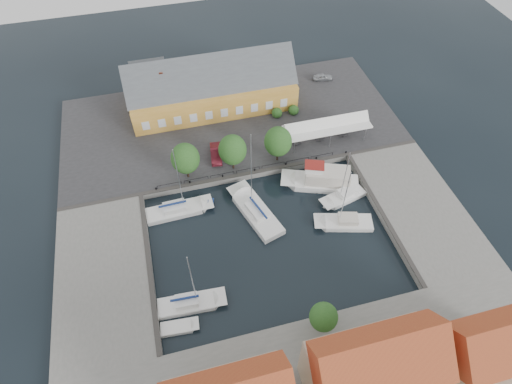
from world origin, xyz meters
TOP-DOWN VIEW (x-y plane):
  - ground at (0.00, 0.00)m, footprint 140.00×140.00m
  - north_quay at (0.00, 23.00)m, footprint 56.00×26.00m
  - west_quay at (-22.00, -2.00)m, footprint 12.00×24.00m
  - east_quay at (22.00, -2.00)m, footprint 12.00×24.00m
  - south_bank at (0.00, -21.00)m, footprint 56.00×14.00m
  - quay_edge_fittings at (0.02, 4.75)m, footprint 56.00×24.72m
  - warehouse at (-2.60, 28.36)m, footprint 28.56×14.00m
  - tent_canopy at (14.00, 14.50)m, footprint 14.00×4.00m
  - quay_trees at (-2.00, 12.00)m, footprint 18.20×4.20m
  - car_silver at (19.39, 30.19)m, footprint 3.89×2.07m
  - car_red at (-4.11, 15.03)m, footprint 2.19×4.86m
  - center_sailboat at (-0.75, 3.26)m, footprint 6.31×11.41m
  - trawler at (10.42, 6.04)m, footprint 12.06×7.33m
  - east_boat_a at (12.49, 2.73)m, footprint 7.43×4.08m
  - east_boat_b at (10.84, -1.70)m, footprint 8.57×4.76m
  - west_boat_a at (-11.47, 6.49)m, footprint 9.83×3.10m
  - west_boat_d at (-12.05, -8.29)m, footprint 8.56×3.00m
  - launch_sw at (-13.80, -10.84)m, footprint 4.67×2.06m
  - launch_nw at (-8.29, 7.01)m, footprint 4.33×2.56m
  - townhouses at (1.93, -23.24)m, footprint 36.30×8.50m

SIDE VIEW (x-z plane):
  - ground at x=0.00m, z-range 0.00..0.00m
  - launch_nw at x=-8.29m, z-range -0.35..0.53m
  - launch_sw at x=-13.80m, z-range -0.40..0.58m
  - east_boat_b at x=10.84m, z-range -5.37..5.89m
  - east_boat_a at x=12.49m, z-range -4.89..5.42m
  - west_boat_d at x=-12.05m, z-range -5.36..5.90m
  - west_boat_a at x=-11.47m, z-range -6.07..6.62m
  - center_sailboat at x=-0.75m, z-range -7.08..7.81m
  - north_quay at x=0.00m, z-range 0.00..1.00m
  - west_quay at x=-22.00m, z-range 0.00..1.00m
  - east_quay at x=22.00m, z-range 0.00..1.00m
  - south_bank at x=0.00m, z-range 0.00..1.00m
  - trawler at x=10.42m, z-range -1.48..3.52m
  - quay_edge_fittings at x=0.02m, z-range 0.86..1.26m
  - car_silver at x=19.39m, z-range 1.00..2.26m
  - car_red at x=-4.11m, z-range 1.00..2.55m
  - tent_canopy at x=14.00m, z-range 2.27..5.10m
  - warehouse at x=-2.60m, z-range -0.35..9.20m
  - quay_trees at x=-2.00m, z-range 1.73..8.03m
  - townhouses at x=1.93m, z-range -0.18..11.82m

